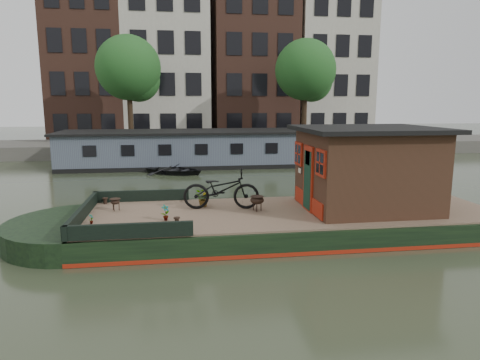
{
  "coord_description": "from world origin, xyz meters",
  "views": [
    {
      "loc": [
        -3.32,
        -11.8,
        3.78
      ],
      "look_at": [
        -1.51,
        0.5,
        1.51
      ],
      "focal_mm": 32.0,
      "sensor_mm": 36.0,
      "label": 1
    }
  ],
  "objects": [
    {
      "name": "dinghy",
      "position": [
        -3.47,
        11.12,
        0.33
      ],
      "size": [
        3.87,
        3.55,
        0.65
      ],
      "primitive_type": "imported",
      "rotation": [
        0.0,
        0.0,
        1.04
      ],
      "color": "black",
      "rests_on": "ground"
    },
    {
      "name": "far_houseboat",
      "position": [
        0.0,
        14.0,
        0.97
      ],
      "size": [
        20.4,
        4.4,
        2.11
      ],
      "color": "#4A5763",
      "rests_on": "ground"
    },
    {
      "name": "townhouse_row",
      "position": [
        0.15,
        27.5,
        7.9
      ],
      "size": [
        27.25,
        8.0,
        16.5
      ],
      "color": "brown",
      "rests_on": "ground"
    },
    {
      "name": "quay",
      "position": [
        0.0,
        20.5,
        0.45
      ],
      "size": [
        60.0,
        6.0,
        0.9
      ],
      "primitive_type": "cube",
      "color": "#47443F",
      "rests_on": "ground"
    },
    {
      "name": "brazier_front",
      "position": [
        -1.06,
        0.13,
        0.87
      ],
      "size": [
        0.53,
        0.53,
        0.44
      ],
      "primitive_type": null,
      "rotation": [
        0.0,
        0.0,
        0.34
      ],
      "color": "black",
      "rests_on": "houseboat_deck"
    },
    {
      "name": "tree_left",
      "position": [
        -6.36,
        19.07,
        5.89
      ],
      "size": [
        4.4,
        4.4,
        7.4
      ],
      "color": "#332316",
      "rests_on": "quay"
    },
    {
      "name": "tree_right",
      "position": [
        6.14,
        19.07,
        5.89
      ],
      "size": [
        4.4,
        4.4,
        7.4
      ],
      "color": "#332316",
      "rests_on": "quay"
    },
    {
      "name": "houseboat_hull",
      "position": [
        -1.33,
        0.0,
        0.27
      ],
      "size": [
        14.01,
        4.02,
        0.6
      ],
      "color": "black",
      "rests_on": "ground"
    },
    {
      "name": "potted_plant_c",
      "position": [
        -2.61,
        0.9,
        0.89
      ],
      "size": [
        0.44,
        0.38,
        0.49
      ],
      "primitive_type": "imported",
      "rotation": [
        0.0,
        0.0,
        3.13
      ],
      "color": "#A1452E",
      "rests_on": "houseboat_deck"
    },
    {
      "name": "bollard_port",
      "position": [
        -5.6,
        1.7,
        0.75
      ],
      "size": [
        0.17,
        0.17,
        0.19
      ],
      "primitive_type": "cylinder",
      "color": "black",
      "rests_on": "houseboat_deck"
    },
    {
      "name": "houseboat_deck",
      "position": [
        0.0,
        0.0,
        0.62
      ],
      "size": [
        11.8,
        3.8,
        0.05
      ],
      "primitive_type": "cube",
      "color": "#785E4A",
      "rests_on": "houseboat_hull"
    },
    {
      "name": "ground",
      "position": [
        0.0,
        0.0,
        0.0
      ],
      "size": [
        120.0,
        120.0,
        0.0
      ],
      "primitive_type": "plane",
      "color": "#2A3521",
      "rests_on": "ground"
    },
    {
      "name": "potted_plant_e",
      "position": [
        -5.6,
        -0.57,
        0.78
      ],
      "size": [
        0.13,
        0.16,
        0.27
      ],
      "primitive_type": "imported",
      "rotation": [
        0.0,
        0.0,
        1.27
      ],
      "color": "#9B562D",
      "rests_on": "houseboat_deck"
    },
    {
      "name": "bollard_stbd",
      "position": [
        -3.39,
        -0.95,
        0.75
      ],
      "size": [
        0.17,
        0.17,
        0.19
      ],
      "primitive_type": "cylinder",
      "color": "black",
      "rests_on": "houseboat_deck"
    },
    {
      "name": "bow_bulwark",
      "position": [
        -5.07,
        0.0,
        0.82
      ],
      "size": [
        3.0,
        4.0,
        0.35
      ],
      "color": "black",
      "rests_on": "houseboat_deck"
    },
    {
      "name": "cabin",
      "position": [
        2.19,
        0.0,
        1.88
      ],
      "size": [
        4.0,
        3.5,
        2.42
      ],
      "color": "black",
      "rests_on": "houseboat_deck"
    },
    {
      "name": "brazier_rear",
      "position": [
        -5.17,
        0.78,
        0.83
      ],
      "size": [
        0.39,
        0.39,
        0.36
      ],
      "primitive_type": null,
      "rotation": [
        0.0,
        0.0,
        0.2
      ],
      "color": "black",
      "rests_on": "houseboat_deck"
    },
    {
      "name": "potted_plant_a",
      "position": [
        -3.68,
        -0.53,
        0.87
      ],
      "size": [
        0.28,
        0.27,
        0.44
      ],
      "primitive_type": "imported",
      "rotation": [
        0.0,
        0.0,
        0.67
      ],
      "color": "#974C2B",
      "rests_on": "houseboat_deck"
    },
    {
      "name": "bicycle",
      "position": [
        -2.07,
        0.55,
        1.24
      ],
      "size": [
        2.32,
        1.05,
        1.18
      ],
      "primitive_type": "imported",
      "rotation": [
        0.0,
        0.0,
        1.45
      ],
      "color": "black",
      "rests_on": "houseboat_deck"
    },
    {
      "name": "potted_plant_b",
      "position": [
        -2.49,
        1.58,
        0.79
      ],
      "size": [
        0.2,
        0.2,
        0.28
      ],
      "primitive_type": "imported",
      "rotation": [
        0.0,
        0.0,
        2.42
      ],
      "color": "brown",
      "rests_on": "houseboat_deck"
    }
  ]
}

